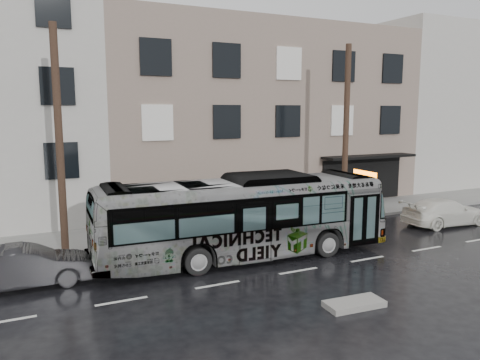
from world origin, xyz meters
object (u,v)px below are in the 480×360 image
object	(u,v)px
utility_pole_rear	(59,140)
bus	(243,217)
sign_post	(360,194)
utility_pole_front	(346,133)
dark_sedan	(27,267)
white_sedan	(445,212)

from	to	relation	value
utility_pole_rear	bus	distance (m)	7.87
bus	sign_post	bearing A→B (deg)	-65.63
utility_pole_rear	sign_post	distance (m)	15.46
utility_pole_rear	utility_pole_front	bearing A→B (deg)	0.00
utility_pole_front	dark_sedan	bearing A→B (deg)	-168.14
utility_pole_rear	sign_post	world-z (taller)	utility_pole_rear
utility_pole_rear	sign_post	bearing A→B (deg)	0.00
utility_pole_rear	dark_sedan	size ratio (longest dim) A/B	2.14
utility_pole_rear	white_sedan	xyz separation A→B (m)	(17.99, -3.11, -3.97)
sign_post	bus	bearing A→B (deg)	-158.13
bus	dark_sedan	xyz separation A→B (m)	(-7.84, 0.25, -0.96)
utility_pole_rear	dark_sedan	world-z (taller)	utility_pole_rear
utility_pole_front	sign_post	bearing A→B (deg)	0.00
utility_pole_rear	white_sedan	size ratio (longest dim) A/B	1.92
sign_post	utility_pole_front	bearing A→B (deg)	180.00
utility_pole_front	bus	bearing A→B (deg)	-155.34
utility_pole_rear	white_sedan	world-z (taller)	utility_pole_rear
bus	dark_sedan	world-z (taller)	bus
bus	dark_sedan	distance (m)	7.90
utility_pole_front	utility_pole_rear	distance (m)	14.00
utility_pole_front	white_sedan	size ratio (longest dim) A/B	1.92
utility_pole_rear	white_sedan	bearing A→B (deg)	-9.79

